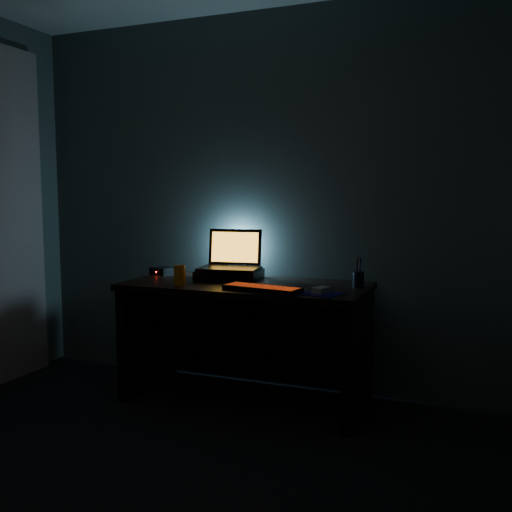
{
  "coord_description": "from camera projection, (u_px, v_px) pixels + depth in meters",
  "views": [
    {
      "loc": [
        1.33,
        -1.61,
        1.3
      ],
      "look_at": [
        0.09,
        1.57,
        0.93
      ],
      "focal_mm": 40.0,
      "sensor_mm": 36.0,
      "label": 1
    }
  ],
  "objects": [
    {
      "name": "desk",
      "position": [
        249.0,
        322.0,
        3.61
      ],
      "size": [
        1.5,
        0.7,
        0.75
      ],
      "color": "black",
      "rests_on": "ground"
    },
    {
      "name": "router",
      "position": [
        163.0,
        271.0,
        3.91
      ],
      "size": [
        0.18,
        0.16,
        0.05
      ],
      "rotation": [
        0.0,
        0.0,
        -0.31
      ],
      "color": "black",
      "rests_on": "desk"
    },
    {
      "name": "room",
      "position": [
        68.0,
        208.0,
        1.98
      ],
      "size": [
        3.5,
        4.0,
        2.5
      ],
      "color": "black",
      "rests_on": "ground"
    },
    {
      "name": "laptop",
      "position": [
        232.0,
        260.0,
        3.74
      ],
      "size": [
        0.41,
        0.33,
        0.26
      ],
      "rotation": [
        0.0,
        0.0,
        0.13
      ],
      "color": "black",
      "rests_on": "riser"
    },
    {
      "name": "riser",
      "position": [
        230.0,
        275.0,
        3.7
      ],
      "size": [
        0.43,
        0.35,
        0.06
      ],
      "primitive_type": "cube",
      "rotation": [
        0.0,
        0.0,
        0.13
      ],
      "color": "black",
      "rests_on": "desk"
    },
    {
      "name": "juice_glass",
      "position": [
        180.0,
        275.0,
        3.45
      ],
      "size": [
        0.08,
        0.08,
        0.12
      ],
      "primitive_type": "cylinder",
      "rotation": [
        0.0,
        0.0,
        -0.21
      ],
      "color": "orange",
      "rests_on": "desk"
    },
    {
      "name": "keyboard",
      "position": [
        262.0,
        288.0,
        3.25
      ],
      "size": [
        0.48,
        0.22,
        0.03
      ],
      "rotation": [
        0.0,
        0.0,
        -0.17
      ],
      "color": "black",
      "rests_on": "desk"
    },
    {
      "name": "pen_cup",
      "position": [
        358.0,
        279.0,
        3.37
      ],
      "size": [
        0.09,
        0.09,
        0.09
      ],
      "primitive_type": "cylinder",
      "rotation": [
        0.0,
        0.0,
        -0.36
      ],
      "color": "black",
      "rests_on": "desk"
    },
    {
      "name": "curtain",
      "position": [
        5.0,
        216.0,
        3.92
      ],
      "size": [
        0.06,
        0.65,
        2.3
      ],
      "primitive_type": "cube",
      "color": "#C2B69B",
      "rests_on": "ground"
    },
    {
      "name": "mousepad",
      "position": [
        321.0,
        293.0,
        3.15
      ],
      "size": [
        0.27,
        0.25,
        0.0
      ],
      "primitive_type": "cube",
      "rotation": [
        0.0,
        0.0,
        -0.29
      ],
      "color": "#0B0A4C",
      "rests_on": "desk"
    },
    {
      "name": "mouse",
      "position": [
        321.0,
        290.0,
        3.15
      ],
      "size": [
        0.09,
        0.12,
        0.03
      ],
      "primitive_type": "cube",
      "rotation": [
        0.0,
        0.0,
        -0.29
      ],
      "color": "#939499",
      "rests_on": "mousepad"
    }
  ]
}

